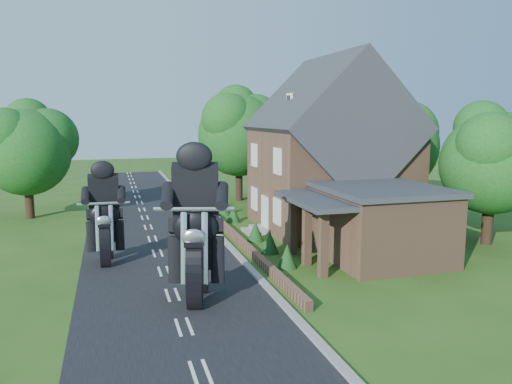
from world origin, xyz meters
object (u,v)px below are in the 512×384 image
object	(u,v)px
motorcycle_lead	(197,279)
motorcycle_follow	(106,249)
house	(330,156)
garden_wall	(233,234)
annex	(378,222)

from	to	relation	value
motorcycle_lead	motorcycle_follow	world-z (taller)	motorcycle_lead
house	motorcycle_lead	size ratio (longest dim) A/B	5.50
garden_wall	house	distance (m)	7.52
house	annex	bearing A→B (deg)	-95.24
house	motorcycle_follow	distance (m)	13.97
motorcycle_lead	motorcycle_follow	distance (m)	6.66
annex	motorcycle_follow	size ratio (longest dim) A/B	4.66
garden_wall	motorcycle_lead	size ratio (longest dim) A/B	11.82
motorcycle_lead	motorcycle_follow	size ratio (longest dim) A/B	1.23
motorcycle_lead	annex	bearing A→B (deg)	-145.21
garden_wall	annex	world-z (taller)	annex
garden_wall	motorcycle_lead	world-z (taller)	motorcycle_lead
annex	motorcycle_follow	bearing A→B (deg)	167.42
garden_wall	motorcycle_follow	bearing A→B (deg)	-155.29
motorcycle_follow	house	bearing A→B (deg)	-159.08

